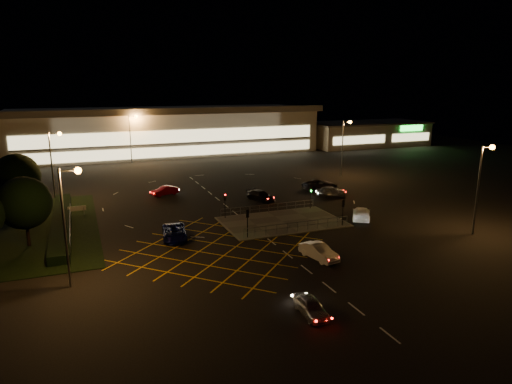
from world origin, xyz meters
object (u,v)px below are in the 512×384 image
object	(u,v)px
signal_nw	(225,200)
car_near_silver	(311,306)
signal_ne	(311,192)
car_approach_white	(361,213)
car_left_blue	(174,232)
car_circ_red	(165,191)
car_far_dkgrey	(261,196)
signal_se	(343,207)
car_right_silver	(331,191)
car_queue_white	(319,252)
signal_sw	(247,218)
car_east_grey	(320,185)

from	to	relation	value
signal_nw	car_near_silver	size ratio (longest dim) A/B	0.82
signal_ne	car_approach_white	xyz separation A→B (m)	(3.70, -6.44, -1.62)
car_left_blue	car_circ_red	bearing A→B (deg)	90.92
car_far_dkgrey	car_approach_white	distance (m)	15.63
car_far_dkgrey	signal_se	bearing A→B (deg)	-94.92
car_circ_red	car_far_dkgrey	bearing A→B (deg)	39.03
car_far_dkgrey	car_left_blue	bearing A→B (deg)	-162.31
car_right_silver	car_approach_white	bearing A→B (deg)	-176.99
signal_nw	car_queue_white	world-z (taller)	signal_nw
signal_sw	car_near_silver	size ratio (longest dim) A/B	0.82
signal_se	car_east_grey	xyz separation A→B (m)	(6.96, 17.82, -1.58)
signal_sw	car_approach_white	bearing A→B (deg)	-174.38
signal_se	car_left_blue	distance (m)	19.72
car_queue_white	car_left_blue	xyz separation A→B (m)	(-11.76, 10.83, 0.01)
signal_ne	car_far_dkgrey	xyz separation A→B (m)	(-4.40, 6.93, -1.67)
car_right_silver	car_approach_white	size ratio (longest dim) A/B	0.85
signal_ne	car_left_blue	distance (m)	20.24
car_far_dkgrey	car_right_silver	world-z (taller)	car_right_silver
signal_ne	signal_sw	bearing A→B (deg)	-146.35
signal_ne	car_right_silver	world-z (taller)	signal_ne
car_queue_white	car_east_grey	xyz separation A→B (m)	(14.67, 25.94, 0.05)
car_queue_white	car_left_blue	world-z (taller)	car_left_blue
signal_se	car_near_silver	bearing A→B (deg)	52.20
car_queue_white	car_right_silver	distance (m)	25.68
car_right_silver	car_circ_red	bearing A→B (deg)	82.74
car_near_silver	car_far_dkgrey	distance (m)	33.75
signal_nw	car_right_silver	size ratio (longest dim) A/B	0.71
signal_sw	signal_nw	size ratio (longest dim) A/B	1.00
car_near_silver	car_right_silver	bearing A→B (deg)	60.08
signal_se	car_near_silver	world-z (taller)	signal_se
signal_ne	car_right_silver	xyz separation A→B (m)	(6.34, 5.38, -1.61)
car_far_dkgrey	signal_sw	bearing A→B (deg)	-138.35
car_far_dkgrey	signal_ne	bearing A→B (deg)	-78.96
car_near_silver	car_east_grey	world-z (taller)	car_east_grey
signal_sw	signal_nw	bearing A→B (deg)	-90.00
car_approach_white	car_queue_white	bearing A→B (deg)	74.58
signal_nw	car_left_blue	world-z (taller)	signal_nw
car_right_silver	signal_nw	bearing A→B (deg)	121.96
car_circ_red	signal_se	bearing A→B (deg)	18.50
signal_se	car_queue_white	world-z (taller)	signal_se
car_queue_white	car_circ_red	distance (m)	32.51
car_east_grey	signal_sw	bearing A→B (deg)	131.93
signal_sw	car_east_grey	xyz separation A→B (m)	(18.96, 17.82, -1.58)
signal_se	car_right_silver	world-z (taller)	signal_se
car_far_dkgrey	car_approach_white	size ratio (longest dim) A/B	0.93
car_right_silver	car_east_grey	xyz separation A→B (m)	(0.62, 4.45, 0.04)
signal_sw	car_queue_white	xyz separation A→B (m)	(4.29, -8.13, -1.63)
signal_se	car_east_grey	world-z (taller)	signal_se
signal_sw	car_right_silver	size ratio (longest dim) A/B	0.71
signal_se	signal_nw	bearing A→B (deg)	-33.65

